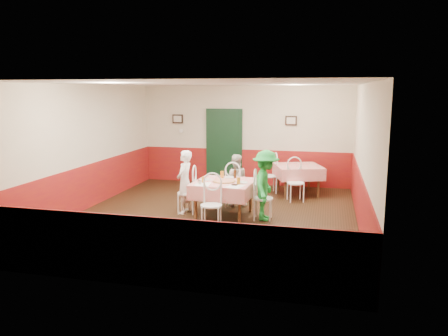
% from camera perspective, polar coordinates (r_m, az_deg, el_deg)
% --- Properties ---
extents(floor, '(7.00, 7.00, 0.00)m').
position_cam_1_polar(floor, '(9.40, -1.37, -6.38)').
color(floor, black).
rests_on(floor, ground).
extents(ceiling, '(7.00, 7.00, 0.00)m').
position_cam_1_polar(ceiling, '(9.02, -1.45, 10.96)').
color(ceiling, white).
rests_on(ceiling, back_wall).
extents(back_wall, '(6.00, 0.10, 2.80)m').
position_cam_1_polar(back_wall, '(12.49, 2.75, 4.25)').
color(back_wall, beige).
rests_on(back_wall, ground).
extents(front_wall, '(6.00, 0.10, 2.80)m').
position_cam_1_polar(front_wall, '(5.84, -10.32, -2.51)').
color(front_wall, beige).
rests_on(front_wall, ground).
extents(left_wall, '(0.10, 7.00, 2.80)m').
position_cam_1_polar(left_wall, '(10.29, -17.79, 2.55)').
color(left_wall, beige).
rests_on(left_wall, ground).
extents(right_wall, '(0.10, 7.00, 2.80)m').
position_cam_1_polar(right_wall, '(8.82, 17.77, 1.38)').
color(right_wall, beige).
rests_on(right_wall, ground).
extents(wainscot_back, '(6.00, 0.03, 1.00)m').
position_cam_1_polar(wainscot_back, '(12.60, 2.70, 0.17)').
color(wainscot_back, maroon).
rests_on(wainscot_back, ground).
extents(wainscot_front, '(6.00, 0.03, 1.00)m').
position_cam_1_polar(wainscot_front, '(6.11, -10.00, -10.75)').
color(wainscot_front, maroon).
rests_on(wainscot_front, ground).
extents(wainscot_left, '(0.03, 7.00, 1.00)m').
position_cam_1_polar(wainscot_left, '(10.43, -17.46, -2.36)').
color(wainscot_left, maroon).
rests_on(wainscot_left, ground).
extents(wainscot_right, '(0.03, 7.00, 1.00)m').
position_cam_1_polar(wainscot_right, '(8.99, 17.37, -4.29)').
color(wainscot_right, maroon).
rests_on(wainscot_right, ground).
extents(door, '(0.96, 0.06, 2.10)m').
position_cam_1_polar(door, '(12.61, 0.01, 2.71)').
color(door, black).
rests_on(door, ground).
extents(picture_left, '(0.32, 0.03, 0.26)m').
position_cam_1_polar(picture_left, '(12.93, -6.07, 6.40)').
color(picture_left, black).
rests_on(picture_left, back_wall).
extents(picture_right, '(0.32, 0.03, 0.26)m').
position_cam_1_polar(picture_right, '(12.23, 8.75, 6.14)').
color(picture_right, black).
rests_on(picture_right, back_wall).
extents(thermostat, '(0.10, 0.03, 0.10)m').
position_cam_1_polar(thermostat, '(12.92, -5.62, 4.85)').
color(thermostat, white).
rests_on(thermostat, back_wall).
extents(main_table, '(1.29, 1.29, 0.77)m').
position_cam_1_polar(main_table, '(9.35, 0.00, -4.08)').
color(main_table, red).
rests_on(main_table, ground).
extents(second_table, '(1.42, 1.42, 0.77)m').
position_cam_1_polar(second_table, '(11.49, 9.62, -1.56)').
color(second_table, red).
rests_on(second_table, ground).
extents(chair_left, '(0.46, 0.46, 0.90)m').
position_cam_1_polar(chair_left, '(9.61, -4.86, -3.27)').
color(chair_left, white).
rests_on(chair_left, ground).
extents(chair_right, '(0.44, 0.44, 0.90)m').
position_cam_1_polar(chair_right, '(9.13, 5.12, -3.98)').
color(chair_right, white).
rests_on(chair_right, ground).
extents(chair_far, '(0.45, 0.45, 0.90)m').
position_cam_1_polar(chair_far, '(10.13, 1.41, -2.55)').
color(chair_far, white).
rests_on(chair_far, ground).
extents(chair_near, '(0.46, 0.46, 0.90)m').
position_cam_1_polar(chair_near, '(8.55, -1.67, -4.91)').
color(chair_near, white).
rests_on(chair_near, ground).
extents(chair_second_a, '(0.53, 0.53, 0.90)m').
position_cam_1_polar(chair_second_a, '(11.55, 5.92, -1.03)').
color(chair_second_a, white).
rests_on(chair_second_a, ground).
extents(chair_second_b, '(0.53, 0.53, 0.90)m').
position_cam_1_polar(chair_second_b, '(10.74, 9.35, -1.95)').
color(chair_second_b, white).
rests_on(chair_second_b, ground).
extents(pizza, '(0.49, 0.49, 0.03)m').
position_cam_1_polar(pizza, '(9.22, 0.01, -1.72)').
color(pizza, '#B74723').
rests_on(pizza, main_table).
extents(plate_left, '(0.26, 0.26, 0.01)m').
position_cam_1_polar(plate_left, '(9.41, -2.41, -1.54)').
color(plate_left, white).
rests_on(plate_left, main_table).
extents(plate_right, '(0.26, 0.26, 0.01)m').
position_cam_1_polar(plate_right, '(9.14, 2.35, -1.89)').
color(plate_right, white).
rests_on(plate_right, main_table).
extents(plate_far, '(0.26, 0.26, 0.01)m').
position_cam_1_polar(plate_far, '(9.66, 0.72, -1.23)').
color(plate_far, white).
rests_on(plate_far, main_table).
extents(glass_a, '(0.07, 0.07, 0.13)m').
position_cam_1_polar(glass_a, '(9.14, -2.71, -1.53)').
color(glass_a, '#BF7219').
rests_on(glass_a, main_table).
extents(glass_b, '(0.08, 0.08, 0.14)m').
position_cam_1_polar(glass_b, '(8.96, 1.90, -1.71)').
color(glass_b, '#BF7219').
rests_on(glass_b, main_table).
extents(glass_c, '(0.08, 0.08, 0.15)m').
position_cam_1_polar(glass_c, '(9.66, -0.26, -0.84)').
color(glass_c, '#BF7219').
rests_on(glass_c, main_table).
extents(beer_bottle, '(0.06, 0.06, 0.22)m').
position_cam_1_polar(beer_bottle, '(9.59, 1.44, -0.69)').
color(beer_bottle, '#381C0A').
rests_on(beer_bottle, main_table).
extents(shaker_a, '(0.04, 0.04, 0.09)m').
position_cam_1_polar(shaker_a, '(8.97, -3.27, -1.88)').
color(shaker_a, silver).
rests_on(shaker_a, main_table).
extents(shaker_b, '(0.04, 0.04, 0.09)m').
position_cam_1_polar(shaker_b, '(8.94, -3.09, -1.91)').
color(shaker_b, silver).
rests_on(shaker_b, main_table).
extents(shaker_c, '(0.04, 0.04, 0.09)m').
position_cam_1_polar(shaker_c, '(9.08, -3.34, -1.74)').
color(shaker_c, '#B23319').
rests_on(shaker_c, main_table).
extents(menu_left, '(0.33, 0.42, 0.00)m').
position_cam_1_polar(menu_left, '(9.00, -2.81, -2.12)').
color(menu_left, white).
rests_on(menu_left, main_table).
extents(menu_right, '(0.40, 0.47, 0.00)m').
position_cam_1_polar(menu_right, '(8.79, 1.48, -2.41)').
color(menu_right, white).
rests_on(menu_right, main_table).
extents(wallet, '(0.12, 0.10, 0.02)m').
position_cam_1_polar(wallet, '(8.89, 1.39, -2.20)').
color(wallet, black).
rests_on(wallet, main_table).
extents(diner_left, '(0.37, 0.53, 1.39)m').
position_cam_1_polar(diner_left, '(9.57, -5.16, -1.82)').
color(diner_left, gray).
rests_on(diner_left, ground).
extents(diner_far, '(0.67, 0.57, 1.22)m').
position_cam_1_polar(diner_far, '(10.14, 1.49, -1.61)').
color(diner_far, gray).
rests_on(diner_far, ground).
extents(diner_right, '(0.57, 0.96, 1.47)m').
position_cam_1_polar(diner_right, '(9.05, 5.46, -2.26)').
color(diner_right, gray).
rests_on(diner_right, ground).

